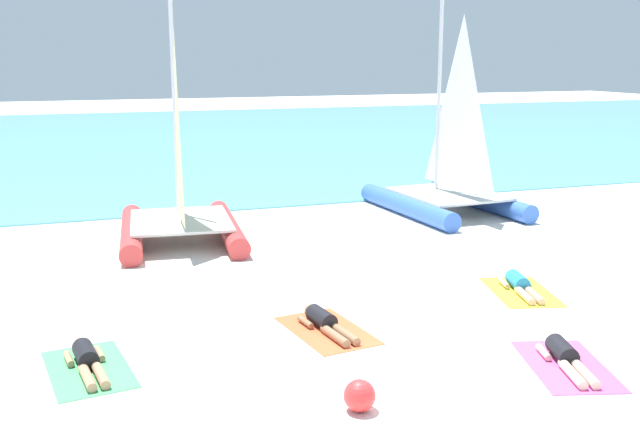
# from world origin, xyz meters

# --- Properties ---
(ground_plane) EXTENTS (120.00, 120.00, 0.00)m
(ground_plane) POSITION_xyz_m (0.00, 10.00, 0.00)
(ground_plane) COLOR white
(ocean_water) EXTENTS (120.00, 40.00, 0.05)m
(ocean_water) POSITION_xyz_m (0.00, 31.64, 0.03)
(ocean_water) COLOR #5BB2C1
(ocean_water) RESTS_ON ground
(sailboat_red) EXTENTS (3.27, 4.72, 5.83)m
(sailboat_red) POSITION_xyz_m (-2.44, 8.56, 0.87)
(sailboat_red) COLOR #CC3838
(sailboat_red) RESTS_ON ground
(sailboat_blue) EXTENTS (3.32, 4.92, 6.18)m
(sailboat_blue) POSITION_xyz_m (5.34, 9.37, 0.92)
(sailboat_blue) COLOR blue
(sailboat_blue) RESTS_ON ground
(towel_leftmost) EXTENTS (1.33, 2.03, 0.01)m
(towel_leftmost) POSITION_xyz_m (-4.89, 1.46, 0.01)
(towel_leftmost) COLOR #4CB266
(towel_leftmost) RESTS_ON ground
(sunbather_leftmost) EXTENTS (0.61, 1.57, 0.30)m
(sunbather_leftmost) POSITION_xyz_m (-4.90, 1.52, 0.13)
(sunbather_leftmost) COLOR black
(sunbather_leftmost) RESTS_ON towel_leftmost
(towel_center_left) EXTENTS (1.35, 2.03, 0.01)m
(towel_center_left) POSITION_xyz_m (-1.10, 1.75, 0.01)
(towel_center_left) COLOR #EA5933
(towel_center_left) RESTS_ON ground
(sunbather_center_left) EXTENTS (0.62, 1.57, 0.30)m
(sunbather_center_left) POSITION_xyz_m (-1.11, 1.82, 0.13)
(sunbather_center_left) COLOR black
(sunbather_center_left) RESTS_ON towel_center_left
(towel_center_right) EXTENTS (1.60, 2.14, 0.01)m
(towel_center_right) POSITION_xyz_m (1.73, -0.75, 0.01)
(towel_center_right) COLOR #D84C99
(towel_center_right) RESTS_ON ground
(sunbather_center_right) EXTENTS (0.82, 1.54, 0.30)m
(sunbather_center_right) POSITION_xyz_m (1.75, -0.68, 0.13)
(sunbather_center_right) COLOR black
(sunbather_center_right) RESTS_ON towel_center_right
(towel_rightmost) EXTENTS (1.55, 2.12, 0.01)m
(towel_rightmost) POSITION_xyz_m (3.12, 2.42, 0.01)
(towel_rightmost) COLOR yellow
(towel_rightmost) RESTS_ON ground
(sunbather_rightmost) EXTENTS (0.78, 1.55, 0.30)m
(sunbather_rightmost) POSITION_xyz_m (3.13, 2.49, 0.13)
(sunbather_rightmost) COLOR #268CCC
(sunbather_rightmost) RESTS_ON towel_rightmost
(beach_ball) EXTENTS (0.42, 0.42, 0.42)m
(beach_ball) POSITION_xyz_m (-1.67, -1.02, 0.21)
(beach_ball) COLOR red
(beach_ball) RESTS_ON ground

